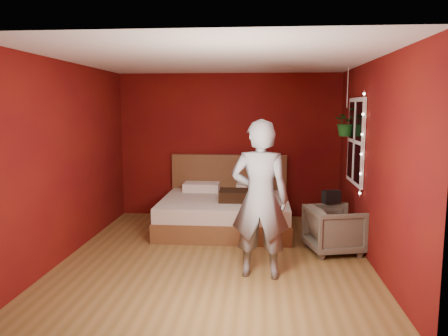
# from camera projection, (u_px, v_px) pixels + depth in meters

# --- Properties ---
(floor) EXTENTS (4.50, 4.50, 0.00)m
(floor) POSITION_uv_depth(u_px,v_px,m) (217.00, 256.00, 5.91)
(floor) COLOR olive
(floor) RESTS_ON ground
(room_walls) EXTENTS (4.04, 4.54, 2.62)m
(room_walls) POSITION_uv_depth(u_px,v_px,m) (217.00, 132.00, 5.67)
(room_walls) COLOR #66140A
(room_walls) RESTS_ON ground
(window) EXTENTS (0.05, 0.97, 1.27)m
(window) POSITION_uv_depth(u_px,v_px,m) (355.00, 141.00, 6.42)
(window) COLOR white
(window) RESTS_ON room_walls
(fairy_lights) EXTENTS (0.04, 0.04, 1.45)m
(fairy_lights) POSITION_uv_depth(u_px,v_px,m) (362.00, 144.00, 5.91)
(fairy_lights) COLOR silver
(fairy_lights) RESTS_ON room_walls
(bed) EXTENTS (2.08, 1.77, 1.14)m
(bed) POSITION_uv_depth(u_px,v_px,m) (226.00, 210.00, 7.26)
(bed) COLOR brown
(bed) RESTS_ON ground
(person) EXTENTS (0.72, 0.51, 1.87)m
(person) POSITION_uv_depth(u_px,v_px,m) (260.00, 199.00, 5.08)
(person) COLOR slate
(person) RESTS_ON ground
(armchair) EXTENTS (0.85, 0.84, 0.64)m
(armchair) POSITION_uv_depth(u_px,v_px,m) (334.00, 230.00, 6.03)
(armchair) COLOR #656150
(armchair) RESTS_ON ground
(handbag) EXTENTS (0.28, 0.22, 0.18)m
(handbag) POSITION_uv_depth(u_px,v_px,m) (331.00, 197.00, 6.22)
(handbag) COLOR black
(handbag) RESTS_ON armchair
(throw_pillow) EXTENTS (0.48, 0.48, 0.17)m
(throw_pillow) POSITION_uv_depth(u_px,v_px,m) (234.00, 195.00, 6.94)
(throw_pillow) COLOR black
(throw_pillow) RESTS_ON bed
(hanging_plant) EXTENTS (0.50, 0.47, 1.05)m
(hanging_plant) POSITION_uv_depth(u_px,v_px,m) (346.00, 122.00, 6.69)
(hanging_plant) COLOR silver
(hanging_plant) RESTS_ON room_walls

